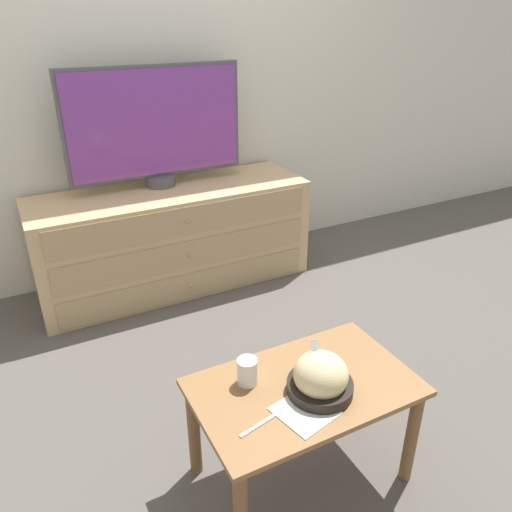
% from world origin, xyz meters
% --- Properties ---
extents(ground_plane, '(12.00, 12.00, 0.00)m').
position_xyz_m(ground_plane, '(0.00, 0.00, 0.00)').
color(ground_plane, '#56514C').
extents(wall_back, '(12.00, 0.05, 2.60)m').
position_xyz_m(wall_back, '(0.00, 0.03, 1.30)').
color(wall_back, silver).
rests_on(wall_back, ground_plane).
extents(dresser, '(1.59, 0.53, 0.60)m').
position_xyz_m(dresser, '(-0.08, -0.29, 0.30)').
color(dresser, tan).
rests_on(dresser, ground_plane).
extents(tv, '(1.01, 0.17, 0.67)m').
position_xyz_m(tv, '(-0.11, -0.18, 0.95)').
color(tv, '#515156').
rests_on(tv, dresser).
extents(coffee_table, '(0.74, 0.45, 0.42)m').
position_xyz_m(coffee_table, '(-0.17, -1.86, 0.34)').
color(coffee_table, olive).
rests_on(coffee_table, ground_plane).
extents(takeout_bowl, '(0.22, 0.22, 0.17)m').
position_xyz_m(takeout_bowl, '(-0.14, -1.91, 0.47)').
color(takeout_bowl, black).
rests_on(takeout_bowl, coffee_table).
extents(drink_cup, '(0.07, 0.07, 0.09)m').
position_xyz_m(drink_cup, '(-0.33, -1.76, 0.46)').
color(drink_cup, white).
rests_on(drink_cup, coffee_table).
extents(napkin, '(0.20, 0.20, 0.00)m').
position_xyz_m(napkin, '(-0.23, -1.96, 0.42)').
color(napkin, white).
rests_on(napkin, coffee_table).
extents(knife, '(0.18, 0.05, 0.01)m').
position_xyz_m(knife, '(-0.37, -1.94, 0.42)').
color(knife, white).
rests_on(knife, coffee_table).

